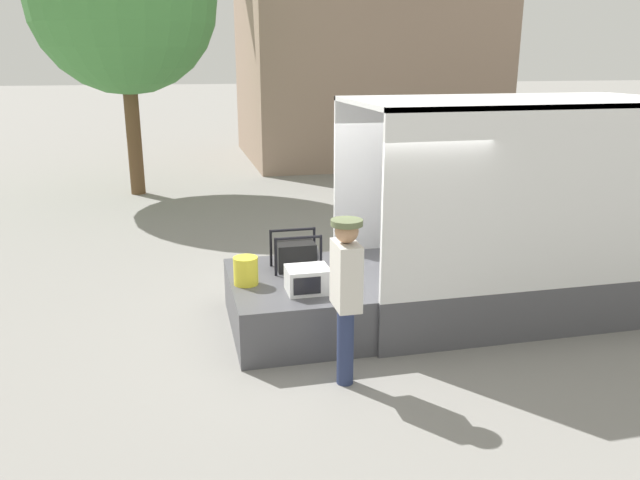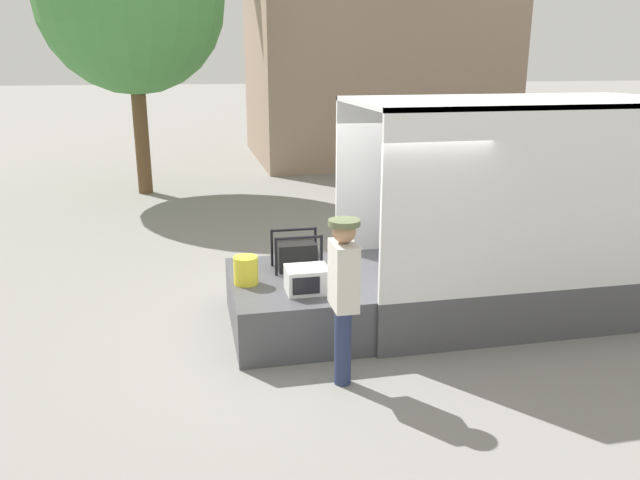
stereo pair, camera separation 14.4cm
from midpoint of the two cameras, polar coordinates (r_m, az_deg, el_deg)
The scene contains 9 objects.
ground_plane at distance 8.33m, azimuth 2.54°, elevation -7.49°, with size 160.00×160.00×0.00m, color gray.
box_truck at distance 9.61m, azimuth 23.92°, elevation 0.14°, with size 6.05×2.15×2.87m.
tailgate_deck at distance 8.04m, azimuth -2.94°, elevation -5.82°, with size 1.59×2.05×0.67m, color #4C4C51.
microwave at distance 7.44m, azimuth -1.70°, elevation -3.64°, with size 0.50×0.43×0.30m.
portable_generator at distance 8.22m, azimuth -2.63°, elevation -1.40°, with size 0.63×0.43×0.51m.
orange_bucket at distance 7.73m, azimuth -7.33°, elevation -2.81°, with size 0.30×0.30×0.35m.
worker_person at distance 6.42m, azimuth 1.75°, elevation -4.09°, with size 0.33×0.44×1.81m.
house_backdrop at distance 22.40m, azimuth 3.76°, elevation 19.72°, with size 8.42×7.09×9.24m.
street_tree at distance 16.52m, azimuth -17.86°, elevation 20.20°, with size 4.45×4.45×6.93m.
Camera 1 is at (-2.16, -7.32, 3.36)m, focal length 35.00 mm.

